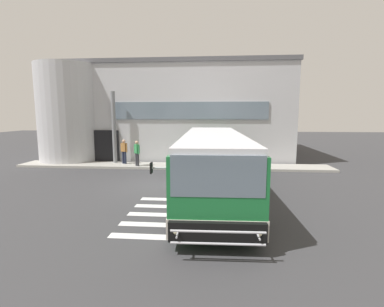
% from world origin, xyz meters
% --- Properties ---
extents(ground_plane, '(80.00, 90.00, 0.02)m').
position_xyz_m(ground_plane, '(0.00, 0.00, -0.01)').
color(ground_plane, '#353538').
rests_on(ground_plane, ground).
extents(bay_paint_stripes, '(4.40, 3.96, 0.01)m').
position_xyz_m(bay_paint_stripes, '(2.00, -4.20, 0.00)').
color(bay_paint_stripes, silver).
rests_on(bay_paint_stripes, ground).
extents(terminal_building, '(18.78, 13.80, 7.42)m').
position_xyz_m(terminal_building, '(-0.67, 11.53, 3.70)').
color(terminal_building, '#B7B7BC').
rests_on(terminal_building, ground).
extents(boarding_curb, '(20.98, 2.00, 0.15)m').
position_xyz_m(boarding_curb, '(0.00, 4.80, 0.07)').
color(boarding_curb, '#9E9B93').
rests_on(boarding_curb, ground).
extents(entry_support_column, '(0.28, 0.28, 4.97)m').
position_xyz_m(entry_support_column, '(-4.19, 5.40, 2.63)').
color(entry_support_column, slate).
rests_on(entry_support_column, boarding_curb).
extents(bus_main_foreground, '(3.02, 11.99, 2.70)m').
position_xyz_m(bus_main_foreground, '(2.79, -1.18, 1.34)').
color(bus_main_foreground, '#1E7238').
rests_on(bus_main_foreground, ground).
extents(passenger_near_column, '(0.54, 0.36, 1.68)m').
position_xyz_m(passenger_near_column, '(-3.39, 4.99, 1.08)').
color(passenger_near_column, '#1E2338').
rests_on(passenger_near_column, boarding_curb).
extents(passenger_by_doorway, '(0.43, 0.45, 1.68)m').
position_xyz_m(passenger_by_doorway, '(-2.26, 4.22, 1.08)').
color(passenger_by_doorway, '#2D2D33').
rests_on(passenger_by_doorway, boarding_curb).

